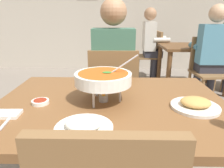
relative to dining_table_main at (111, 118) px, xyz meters
name	(u,v)px	position (x,y,z in m)	size (l,w,h in m)	color
dining_table_main	(111,118)	(0.00, 0.00, 0.00)	(1.25, 0.92, 0.73)	brown
chair_diner_main	(113,91)	(0.00, 0.74, -0.11)	(0.44, 0.44, 0.90)	brown
diner_main	(113,65)	(0.00, 0.78, 0.12)	(0.40, 0.45, 1.31)	#2D2D38
curry_bowl	(103,79)	(-0.04, 0.00, 0.23)	(0.33, 0.30, 0.26)	silver
rice_plate	(84,126)	(-0.11, -0.30, 0.12)	(0.24, 0.24, 0.06)	white
appetizer_plate	(195,104)	(0.42, -0.08, 0.12)	(0.24, 0.24, 0.06)	white
sauce_dish	(40,102)	(-0.38, -0.04, 0.11)	(0.09, 0.09, 0.02)	white
napkin_folded	(7,114)	(-0.48, -0.18, 0.11)	(0.12, 0.08, 0.02)	white
spoon_utensil	(8,120)	(-0.45, -0.23, 0.11)	(0.01, 0.17, 0.01)	silver
dining_table_far	(192,53)	(1.24, 2.26, -0.03)	(1.00, 0.80, 0.73)	brown
chair_bg_middle	(152,53)	(0.70, 2.84, -0.11)	(0.46, 0.46, 0.90)	brown
chair_bg_right	(208,67)	(1.28, 1.73, -0.11)	(0.48, 0.48, 0.90)	brown
patron_bg_middle	(151,40)	(0.66, 2.77, 0.12)	(0.45, 0.40, 1.31)	#2D2D38
patron_bg_right	(211,50)	(1.27, 1.69, 0.12)	(0.40, 0.45, 1.31)	#2D2D38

